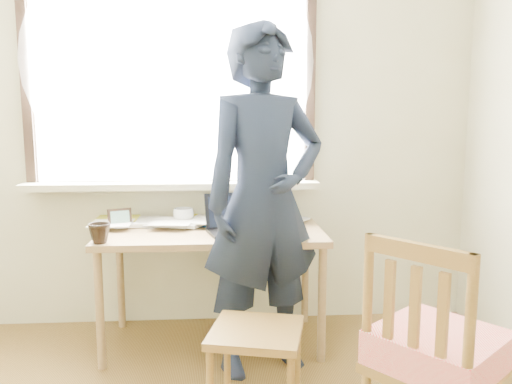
{
  "coord_description": "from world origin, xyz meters",
  "views": [
    {
      "loc": [
        0.11,
        -1.25,
        1.34
      ],
      "look_at": [
        0.26,
        0.95,
        1.02
      ],
      "focal_mm": 35.0,
      "sensor_mm": 36.0,
      "label": 1
    }
  ],
  "objects": [
    {
      "name": "work_chair",
      "position": [
        0.26,
        0.88,
        0.35
      ],
      "size": [
        0.48,
        0.47,
        0.41
      ],
      "color": "olive",
      "rests_on": "ground"
    },
    {
      "name": "person",
      "position": [
        0.33,
        1.32,
        0.92
      ],
      "size": [
        0.78,
        0.64,
        1.84
      ],
      "primitive_type": "imported",
      "rotation": [
        0.0,
        0.0,
        0.34
      ],
      "color": "black",
      "rests_on": "ground"
    },
    {
      "name": "mug_white",
      "position": [
        -0.13,
        1.83,
        0.74
      ],
      "size": [
        0.18,
        0.18,
        0.1
      ],
      "primitive_type": "imported",
      "rotation": [
        0.0,
        0.0,
        0.75
      ],
      "color": "white",
      "rests_on": "desk"
    },
    {
      "name": "room_shell",
      "position": [
        -0.02,
        0.2,
        1.64
      ],
      "size": [
        3.52,
        4.02,
        2.61
      ],
      "color": "beige",
      "rests_on": "ground"
    },
    {
      "name": "side_chair",
      "position": [
        0.89,
        0.43,
        0.49
      ],
      "size": [
        0.6,
        0.6,
        0.94
      ],
      "color": "olive",
      "rests_on": "ground"
    },
    {
      "name": "book_b",
      "position": [
        0.44,
        1.89,
        0.71
      ],
      "size": [
        0.33,
        0.34,
        0.02
      ],
      "primitive_type": "imported",
      "rotation": [
        0.0,
        0.0,
        -0.71
      ],
      "color": "white",
      "rests_on": "desk"
    },
    {
      "name": "mouse",
      "position": [
        0.52,
        1.53,
        0.71
      ],
      "size": [
        0.1,
        0.07,
        0.04
      ],
      "primitive_type": "ellipsoid",
      "color": "black",
      "rests_on": "desk"
    },
    {
      "name": "book_a",
      "position": [
        -0.38,
        1.81,
        0.71
      ],
      "size": [
        0.2,
        0.26,
        0.02
      ],
      "primitive_type": "imported",
      "rotation": [
        0.0,
        0.0,
        0.12
      ],
      "color": "white",
      "rests_on": "desk"
    },
    {
      "name": "mug_dark",
      "position": [
        -0.53,
        1.37,
        0.75
      ],
      "size": [
        0.16,
        0.16,
        0.11
      ],
      "primitive_type": "imported",
      "rotation": [
        0.0,
        0.0,
        -0.61
      ],
      "color": "black",
      "rests_on": "desk"
    },
    {
      "name": "laptop",
      "position": [
        0.18,
        1.6,
        0.75
      ],
      "size": [
        0.37,
        0.33,
        0.22
      ],
      "color": "black",
      "rests_on": "desk"
    },
    {
      "name": "desk_clutter",
      "position": [
        -0.37,
        1.83,
        0.72
      ],
      "size": [
        0.89,
        0.5,
        0.05
      ],
      "color": "maroon",
      "rests_on": "desk"
    },
    {
      "name": "picture_frame",
      "position": [
        -0.5,
        1.73,
        0.75
      ],
      "size": [
        0.13,
        0.07,
        0.11
      ],
      "color": "black",
      "rests_on": "desk"
    },
    {
      "name": "desk",
      "position": [
        0.05,
        1.63,
        0.62
      ],
      "size": [
        1.3,
        0.65,
        0.69
      ],
      "color": "olive",
      "rests_on": "ground"
    }
  ]
}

